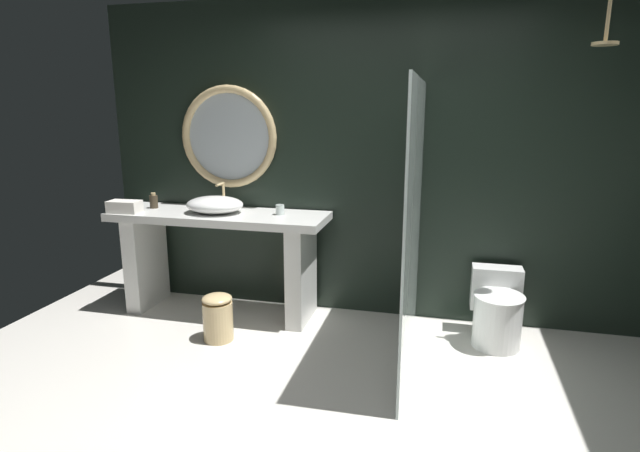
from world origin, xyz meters
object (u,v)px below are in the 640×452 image
Objects in this scene: soap_dispenser at (154,201)px; folded_hand_towel at (124,207)px; vessel_sink at (215,205)px; waste_bin at (218,317)px; round_wall_mirror at (229,137)px; tumbler_cup at (280,210)px; rain_shower_head at (606,35)px; toilet at (497,310)px.

soap_dispenser is 0.52× the size of folded_hand_towel.
waste_bin is (0.22, -0.50, -0.77)m from vessel_sink.
round_wall_mirror is 2.38× the size of waste_bin.
tumbler_cup is 1.15m from soap_dispenser.
tumbler_cup is 0.23× the size of waste_bin.
waste_bin is (-2.57, -0.47, -2.00)m from rain_shower_head.
rain_shower_head reaches higher than tumbler_cup.
tumbler_cup is at bearing 6.07° from vessel_sink.
soap_dispenser reaches higher than toilet.
tumbler_cup is 1.30m from folded_hand_towel.
tumbler_cup is at bearing 59.88° from waste_bin.
vessel_sink is 5.81× the size of tumbler_cup.
soap_dispenser is at bearing 60.75° from folded_hand_towel.
folded_hand_towel is at bearing -119.25° from soap_dispenser.
waste_bin is (0.20, -0.79, -1.30)m from round_wall_mirror.
tumbler_cup is 0.32× the size of folded_hand_towel.
round_wall_mirror reaches higher than toilet.
soap_dispenser is 0.37× the size of waste_bin.
round_wall_mirror is 2.59m from toilet.
round_wall_mirror reaches higher than waste_bin.
folded_hand_towel is at bearing 161.16° from waste_bin.
toilet is (1.73, -0.08, -0.67)m from tumbler_cup.
vessel_sink is 3.55× the size of soap_dispenser.
toilet is 1.49× the size of waste_bin.
toilet is at bearing -0.54° from vessel_sink.
rain_shower_head is at bearing 10.36° from waste_bin.
folded_hand_towel is (-1.28, -0.23, 0.01)m from tumbler_cup.
vessel_sink is 0.55× the size of round_wall_mirror.
vessel_sink is at bearing -173.93° from tumbler_cup.
vessel_sink reaches higher than folded_hand_towel.
toilet is at bearing 13.17° from waste_bin.
vessel_sink is 0.55m from tumbler_cup.
rain_shower_head is 1.44× the size of folded_hand_towel.
tumbler_cup is (0.55, 0.06, -0.03)m from vessel_sink.
vessel_sink is at bearing -5.48° from soap_dispenser.
soap_dispenser is at bearing 174.52° from vessel_sink.
vessel_sink is 0.61m from round_wall_mirror.
vessel_sink is at bearing 114.03° from waste_bin.
rain_shower_head is 3.29m from waste_bin.
round_wall_mirror is at bearing 156.87° from tumbler_cup.
waste_bin is at bearing -166.83° from toilet.
folded_hand_towel is at bearing -177.10° from toilet.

